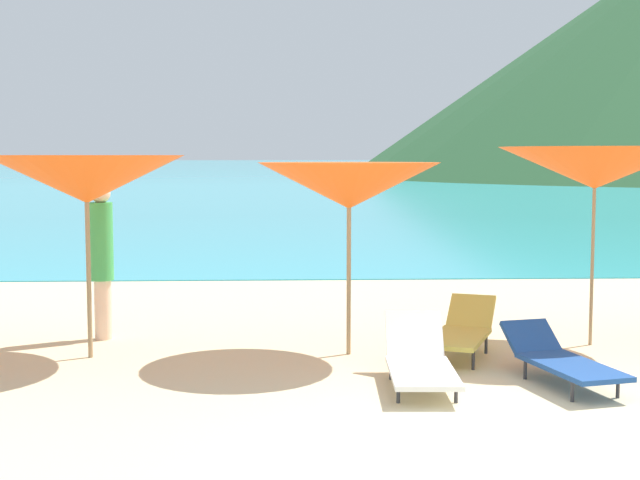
{
  "coord_description": "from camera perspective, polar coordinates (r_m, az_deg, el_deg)",
  "views": [
    {
      "loc": [
        -2.16,
        -6.76,
        2.27
      ],
      "look_at": [
        -1.69,
        4.65,
        1.2
      ],
      "focal_mm": 50.61,
      "sensor_mm": 36.0,
      "label": 1
    }
  ],
  "objects": [
    {
      "name": "lounge_chair_1",
      "position": [
        9.04,
        6.33,
        -7.61
      ],
      "size": [
        0.68,
        1.63,
        0.64
      ],
      "rotation": [
        0.0,
        0.0,
        -0.04
      ],
      "color": "white",
      "rests_on": "ground_plane"
    },
    {
      "name": "umbrella_4",
      "position": [
        11.17,
        17.0,
        4.38
      ],
      "size": [
        2.39,
        2.39,
        2.37
      ],
      "color": "#9E7F59",
      "rests_on": "ground_plane"
    },
    {
      "name": "beachgoer_1",
      "position": [
        11.42,
        -13.63,
        -0.89
      ],
      "size": [
        0.28,
        0.28,
        1.93
      ],
      "rotation": [
        0.0,
        0.0,
        0.71
      ],
      "color": "beige",
      "rests_on": "ground_plane"
    },
    {
      "name": "ocean_water",
      "position": [
        236.33,
        -1.85,
        4.8
      ],
      "size": [
        650.0,
        440.0,
        0.02
      ],
      "primitive_type": "cube",
      "color": "#38B7CC",
      "rests_on": "ground_plane"
    },
    {
      "name": "ground_plane",
      "position": [
        17.08,
        4.93,
        -2.82
      ],
      "size": [
        50.0,
        100.0,
        0.3
      ],
      "primitive_type": "cube",
      "color": "beige"
    },
    {
      "name": "lounge_chair_6",
      "position": [
        10.38,
        8.96,
        -5.69
      ],
      "size": [
        1.1,
        1.68,
        0.6
      ],
      "rotation": [
        0.0,
        0.0,
        -0.39
      ],
      "color": "#D8BF4C",
      "rests_on": "ground_plane"
    },
    {
      "name": "umbrella_2",
      "position": [
        10.34,
        -14.56,
        3.73
      ],
      "size": [
        2.19,
        2.19,
        2.28
      ],
      "color": "#9E7F59",
      "rests_on": "ground_plane"
    },
    {
      "name": "lounge_chair_7",
      "position": [
        9.35,
        14.99,
        -7.27
      ],
      "size": [
        0.93,
        1.72,
        0.52
      ],
      "rotation": [
        0.0,
        0.0,
        0.24
      ],
      "color": "#1E478C",
      "rests_on": "ground_plane"
    },
    {
      "name": "umbrella_3",
      "position": [
        10.18,
        1.85,
        3.44
      ],
      "size": [
        2.16,
        2.16,
        2.2
      ],
      "color": "#9E7F59",
      "rests_on": "ground_plane"
    }
  ]
}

